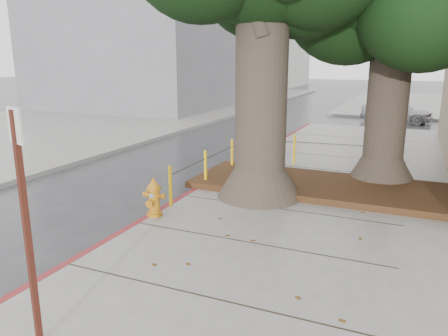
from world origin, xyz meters
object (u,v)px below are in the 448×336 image
Objects in this scene: signpost at (26,218)px; car_silver at (396,111)px; car_dark at (180,104)px; fire_hydrant at (154,197)px.

signpost is 0.75× the size of car_silver.
fire_hydrant is at bearing -55.85° from car_dark.
fire_hydrant is at bearing 175.58° from car_silver.
car_dark is at bearing 113.24° from fire_hydrant.
signpost is 22.70m from car_silver.
car_silver is (2.80, 22.50, -1.09)m from signpost.
fire_hydrant is 0.19× the size of car_dark.
fire_hydrant is 18.68m from car_silver.
signpost is at bearing -179.39° from car_silver.
fire_hydrant is at bearing 122.53° from signpost.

